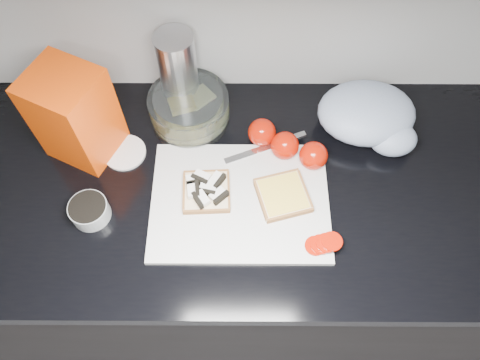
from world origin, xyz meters
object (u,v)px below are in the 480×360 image
cutting_board (240,201)px  bread_bag (75,115)px  steel_canister (179,72)px  glass_bowl (189,109)px

cutting_board → bread_bag: (-0.37, 0.16, 0.11)m
bread_bag → steel_canister: bearing=56.9°
bread_bag → cutting_board: bearing=2.6°
glass_bowl → steel_canister: size_ratio=0.90×
glass_bowl → cutting_board: bearing=-62.1°
cutting_board → steel_canister: steel_canister is taller
cutting_board → glass_bowl: (-0.13, 0.24, 0.03)m
bread_bag → glass_bowl: bearing=43.6°
cutting_board → steel_canister: 0.34m
cutting_board → glass_bowl: bearing=117.9°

